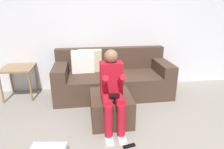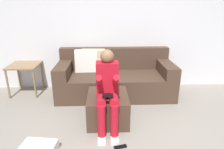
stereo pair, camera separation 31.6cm
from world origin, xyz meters
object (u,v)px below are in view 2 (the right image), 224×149
side_table (25,69)px  ottoman (108,107)px  person_seated (107,88)px  remote_near_ottoman (120,147)px  couch_sectional (114,78)px

side_table → ottoman: bearing=-34.1°
person_seated → remote_near_ottoman: person_seated is taller
couch_sectional → remote_near_ottoman: size_ratio=13.64×
ottoman → side_table: bearing=145.9°
person_seated → side_table: bearing=141.2°
couch_sectional → remote_near_ottoman: 1.67m
remote_near_ottoman → side_table: bearing=121.5°
couch_sectional → ottoman: bearing=-98.4°
ottoman → remote_near_ottoman: size_ratio=4.34×
remote_near_ottoman → couch_sectional: bearing=76.4°
ottoman → remote_near_ottoman: ottoman is taller
ottoman → person_seated: bearing=-91.8°
ottoman → side_table: size_ratio=1.18×
person_seated → couch_sectional: bearing=82.7°
ottoman → side_table: 1.96m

